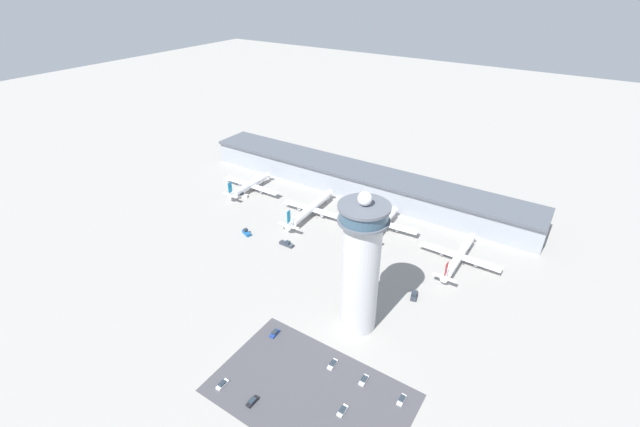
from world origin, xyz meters
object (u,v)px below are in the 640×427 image
airplane_gate_charlie (383,223)px  car_red_hatchback (333,364)px  service_truck_fuel (287,244)px  car_black_suv (222,384)px  car_maroon_suv (364,380)px  car_yellow_taxi (402,400)px  service_truck_catering (414,295)px  service_truck_baggage (243,196)px  car_silver_sedan (275,333)px  airplane_gate_delta (459,256)px  airplane_gate_alpha (250,185)px  airplane_gate_bravo (310,209)px  car_grey_coupe (343,410)px  control_tower (361,266)px  service_truck_water (246,233)px  car_white_wagon (252,401)px

airplane_gate_charlie → car_red_hatchback: bearing=-74.9°
service_truck_fuel → car_black_suv: (31.58, -77.02, -0.38)m
service_truck_fuel → car_maroon_suv: (69.95, -49.82, -0.37)m
service_truck_fuel → car_yellow_taxi: (83.62, -49.83, -0.36)m
service_truck_catering → service_truck_baggage: service_truck_baggage is taller
car_yellow_taxi → car_maroon_suv: size_ratio=0.96×
service_truck_fuel → car_black_suv: service_truck_fuel is taller
car_silver_sedan → car_red_hatchback: (25.80, -0.22, -0.08)m
car_black_suv → car_yellow_taxi: car_yellow_taxi is taller
airplane_gate_delta → car_silver_sedan: airplane_gate_delta is taller
service_truck_catering → car_maroon_suv: 48.57m
airplane_gate_alpha → airplane_gate_bravo: (47.70, -4.18, 0.11)m
airplane_gate_alpha → car_silver_sedan: size_ratio=9.25×
service_truck_fuel → car_grey_coupe: size_ratio=1.69×
airplane_gate_alpha → service_truck_fuel: 65.09m
service_truck_catering → airplane_gate_bravo: bearing=156.6°
car_red_hatchback → service_truck_catering: bearing=78.5°
service_truck_baggage → car_silver_sedan: (84.85, -76.11, -0.46)m
service_truck_fuel → control_tower: bearing=-26.8°
airplane_gate_alpha → airplane_gate_charlie: (88.27, 3.95, 0.14)m
service_truck_baggage → control_tower: bearing=-26.6°
airplane_gate_bravo → service_truck_water: airplane_gate_bravo is taller
car_black_suv → airplane_gate_alpha: bearing=127.5°
airplane_gate_delta → service_truck_fuel: airplane_gate_delta is taller
car_grey_coupe → service_truck_fuel: bearing=137.7°
car_maroon_suv → airplane_gate_delta: bearing=86.1°
car_maroon_suv → car_grey_coupe: size_ratio=1.02×
airplane_gate_alpha → service_truck_catering: 127.67m
car_maroon_suv → service_truck_water: bearing=153.6°
car_yellow_taxi → car_red_hatchback: (-25.88, -0.11, -0.01)m
car_white_wagon → car_red_hatchback: (13.59, 26.51, -0.02)m
control_tower → airplane_gate_bravo: size_ratio=1.29×
airplane_gate_alpha → car_silver_sedan: 121.34m
airplane_gate_charlie → control_tower: bearing=-72.0°
car_white_wagon → control_tower: bearing=76.9°
service_truck_water → car_silver_sedan: size_ratio=1.38×
service_truck_catering → service_truck_water: service_truck_water is taller
service_truck_fuel → car_maroon_suv: size_ratio=1.66×
airplane_gate_delta → car_grey_coupe: 96.24m
airplane_gate_delta → service_truck_catering: bearing=-103.2°
airplane_gate_alpha → car_white_wagon: airplane_gate_alpha is taller
airplane_gate_charlie → airplane_gate_delta: 42.47m
service_truck_catering → airplane_gate_alpha: bearing=163.4°
car_red_hatchback → car_yellow_taxi: bearing=0.3°
airplane_gate_alpha → service_truck_baggage: bearing=-78.9°
car_white_wagon → car_maroon_suv: 37.08m
service_truck_baggage → car_red_hatchback: bearing=-34.6°
car_red_hatchback → service_truck_water: bearing=150.2°
car_maroon_suv → car_grey_coupe: 13.67m
service_truck_fuel → car_white_wagon: 88.29m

